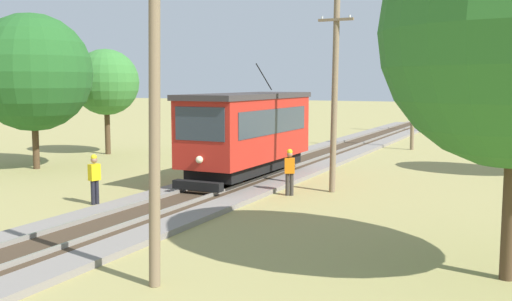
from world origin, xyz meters
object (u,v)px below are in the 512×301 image
(utility_pole_far, at_px, (413,93))
(tree_horizon, at_px, (106,82))
(utility_pole_mid, at_px, (335,93))
(second_worker, at_px, (290,170))
(utility_pole_distant, at_px, (444,84))
(red_tram, at_px, (248,131))
(utility_pole_near_tram, at_px, (154,90))
(track_worker, at_px, (94,177))
(tree_left_near, at_px, (33,73))

(utility_pole_far, height_order, tree_horizon, utility_pole_far)
(utility_pole_mid, distance_m, tree_horizon, 16.98)
(second_worker, distance_m, tree_horizon, 16.77)
(tree_horizon, bearing_deg, utility_pole_distant, 55.49)
(red_tram, xyz_separation_m, utility_pole_distant, (4.02, 28.40, 1.92))
(red_tram, relative_size, tree_horizon, 1.37)
(utility_pole_mid, height_order, second_worker, utility_pole_mid)
(utility_pole_near_tram, xyz_separation_m, tree_horizon, (-15.99, 17.56, 0.16))
(second_worker, xyz_separation_m, tree_horizon, (-14.76, 7.24, 3.30))
(red_tram, bearing_deg, utility_pole_distant, 81.94)
(utility_pole_far, bearing_deg, tree_horizon, -147.71)
(utility_pole_mid, relative_size, utility_pole_distant, 0.94)
(utility_pole_far, relative_size, tree_horizon, 1.12)
(track_worker, distance_m, tree_horizon, 15.25)
(second_worker, distance_m, tree_left_near, 14.55)
(red_tram, distance_m, utility_pole_distant, 28.75)
(tree_horizon, bearing_deg, track_worker, -51.90)
(red_tram, height_order, tree_left_near, tree_left_near)
(red_tram, relative_size, tree_left_near, 1.12)
(utility_pole_mid, distance_m, utility_pole_far, 15.80)
(utility_pole_mid, relative_size, utility_pole_far, 1.09)
(utility_pole_distant, bearing_deg, second_worker, -92.31)
(track_worker, relative_size, second_worker, 1.00)
(utility_pole_near_tram, bearing_deg, utility_pole_distant, 90.00)
(utility_pole_distant, distance_m, tree_left_near, 33.25)
(utility_pole_near_tram, xyz_separation_m, second_worker, (-1.23, 10.32, -3.14))
(utility_pole_mid, bearing_deg, second_worker, -128.48)
(utility_pole_near_tram, bearing_deg, second_worker, 96.79)
(tree_left_near, xyz_separation_m, tree_horizon, (-0.74, 6.29, -0.48))
(track_worker, bearing_deg, utility_pole_far, -93.46)
(utility_pole_near_tram, xyz_separation_m, utility_pole_distant, (0.00, 40.81, -0.01))
(utility_pole_near_tram, height_order, utility_pole_mid, utility_pole_near_tram)
(red_tram, height_order, utility_pole_far, utility_pole_far)
(utility_pole_distant, xyz_separation_m, tree_horizon, (-15.99, -23.25, 0.16))
(tree_left_near, bearing_deg, tree_horizon, 96.70)
(red_tram, xyz_separation_m, utility_pole_far, (4.02, 15.25, 1.39))
(utility_pole_near_tram, distance_m, tree_left_near, 18.98)
(red_tram, distance_m, utility_pole_near_tram, 13.19)
(utility_pole_distant, distance_m, tree_horizon, 28.22)
(utility_pole_distant, relative_size, tree_left_near, 1.05)
(utility_pole_near_tram, relative_size, utility_pole_distant, 1.00)
(tree_left_near, distance_m, tree_horizon, 6.35)
(red_tram, relative_size, utility_pole_mid, 1.13)
(utility_pole_distant, bearing_deg, utility_pole_mid, -90.00)
(red_tram, xyz_separation_m, second_worker, (2.80, -2.09, -1.21))
(utility_pole_near_tram, height_order, utility_pole_far, utility_pole_near_tram)
(second_worker, bearing_deg, utility_pole_near_tram, -17.38)
(track_worker, distance_m, second_worker, 7.15)
(track_worker, height_order, tree_horizon, tree_horizon)
(utility_pole_mid, distance_m, tree_left_near, 15.28)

